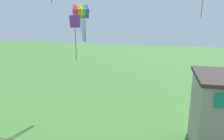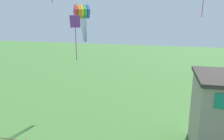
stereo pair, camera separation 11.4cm
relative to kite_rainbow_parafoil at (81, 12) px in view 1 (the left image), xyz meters
The scene contains 2 objects.
kite_rainbow_parafoil is the anchor object (origin of this frame).
kite_purple_streamer 8.52m from the kite_rainbow_parafoil, 72.58° to the right, with size 0.84×0.73×3.15m.
Camera 1 is at (3.01, -5.66, 9.43)m, focal length 35.00 mm.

